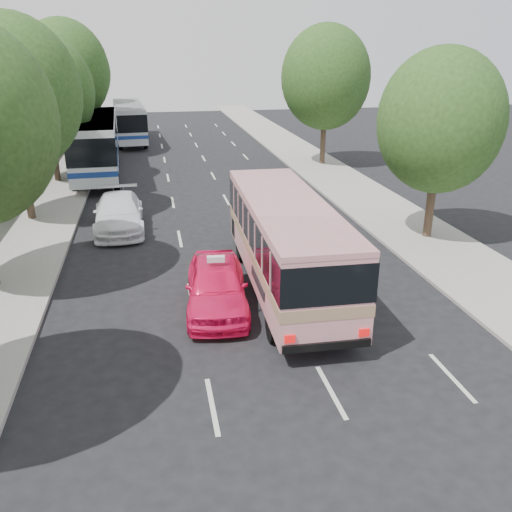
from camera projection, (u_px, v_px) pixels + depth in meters
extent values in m
plane|color=black|center=(273.00, 353.00, 14.80)|extent=(120.00, 120.00, 0.00)
cube|color=#9E998E|center=(55.00, 189.00, 31.55)|extent=(4.00, 90.00, 0.15)
cube|color=#9E998E|center=(333.00, 177.00, 34.60)|extent=(4.00, 90.00, 0.12)
cube|color=#9E998E|center=(20.00, 176.00, 30.93)|extent=(0.30, 90.00, 1.50)
cylinder|color=#38281E|center=(27.00, 182.00, 25.37)|extent=(0.36, 0.36, 3.80)
ellipsoid|color=#254017|center=(13.00, 93.00, 23.92)|extent=(6.00, 6.00, 6.90)
sphere|color=#254017|center=(16.00, 65.00, 23.28)|extent=(3.90, 3.90, 3.90)
cylinder|color=#38281E|center=(55.00, 154.00, 32.76)|extent=(0.36, 0.36, 3.50)
ellipsoid|color=#254017|center=(46.00, 91.00, 31.43)|extent=(5.52, 5.52, 6.35)
sphere|color=#254017|center=(50.00, 71.00, 30.83)|extent=(3.59, 3.59, 3.59)
cylinder|color=#38281E|center=(72.00, 131.00, 40.01)|extent=(0.36, 0.36, 3.99)
ellipsoid|color=#254017|center=(64.00, 71.00, 38.49)|extent=(6.30, 6.30, 7.24)
sphere|color=#254017|center=(67.00, 52.00, 37.83)|extent=(4.09, 4.09, 4.09)
cylinder|color=#38281E|center=(80.00, 120.00, 47.34)|extent=(0.36, 0.36, 3.72)
ellipsoid|color=#254017|center=(75.00, 72.00, 45.93)|extent=(5.88, 5.88, 6.76)
sphere|color=#254017|center=(78.00, 58.00, 45.30)|extent=(3.82, 3.82, 3.82)
cylinder|color=#38281E|center=(431.00, 203.00, 23.10)|extent=(0.36, 0.36, 3.23)
ellipsoid|color=#254017|center=(440.00, 121.00, 21.87)|extent=(5.10, 5.10, 5.87)
sphere|color=#254017|center=(457.00, 95.00, 21.30)|extent=(3.32, 3.31, 3.31)
cylinder|color=#38281E|center=(323.00, 138.00, 37.69)|extent=(0.36, 0.36, 3.80)
ellipsoid|color=#254017|center=(326.00, 77.00, 36.24)|extent=(6.00, 6.00, 6.90)
sphere|color=#254017|center=(334.00, 58.00, 35.61)|extent=(3.90, 3.90, 3.90)
cube|color=#D78A90|center=(286.00, 239.00, 18.04)|extent=(2.70, 9.90, 2.64)
cube|color=#9E7A59|center=(285.00, 248.00, 18.15)|extent=(2.74, 9.92, 0.34)
cube|color=black|center=(286.00, 226.00, 17.86)|extent=(2.75, 9.93, 1.08)
cube|color=#D78A90|center=(286.00, 203.00, 17.59)|extent=(2.72, 9.92, 0.16)
cylinder|color=black|center=(241.00, 248.00, 21.06)|extent=(0.32, 1.03, 1.02)
cylinder|color=black|center=(295.00, 245.00, 21.39)|extent=(0.32, 1.03, 1.02)
cylinder|color=black|center=(273.00, 324.00, 15.27)|extent=(0.32, 1.03, 1.02)
cylinder|color=black|center=(347.00, 318.00, 15.61)|extent=(0.32, 1.03, 1.02)
imported|color=#FF1658|center=(217.00, 285.00, 17.05)|extent=(2.35, 4.88, 1.61)
imported|color=white|center=(119.00, 213.00, 24.58)|extent=(2.31, 5.36, 1.54)
cube|color=white|center=(95.00, 142.00, 34.57)|extent=(3.15, 12.42, 3.13)
cube|color=black|center=(95.00, 136.00, 34.43)|extent=(3.20, 12.45, 1.54)
cube|color=navy|center=(97.00, 155.00, 34.86)|extent=(3.19, 12.44, 0.31)
cube|color=white|center=(93.00, 118.00, 34.03)|extent=(3.17, 12.44, 0.14)
cylinder|color=black|center=(83.00, 156.00, 38.42)|extent=(0.38, 1.14, 1.13)
cylinder|color=black|center=(116.00, 155.00, 38.93)|extent=(0.38, 1.14, 1.13)
cylinder|color=black|center=(75.00, 182.00, 30.98)|extent=(0.38, 1.14, 1.13)
cylinder|color=black|center=(116.00, 180.00, 31.49)|extent=(0.38, 1.14, 1.13)
cube|color=silver|center=(129.00, 120.00, 47.03)|extent=(3.07, 10.98, 2.76)
cube|color=black|center=(129.00, 116.00, 46.90)|extent=(3.12, 11.01, 1.36)
cube|color=navy|center=(130.00, 128.00, 47.28)|extent=(3.11, 11.00, 0.27)
cube|color=silver|center=(128.00, 104.00, 46.55)|extent=(3.09, 11.00, 0.13)
cylinder|color=black|center=(118.00, 131.00, 50.37)|extent=(0.36, 1.01, 0.99)
cylinder|color=black|center=(139.00, 130.00, 50.86)|extent=(0.36, 1.01, 0.99)
cylinder|color=black|center=(120.00, 143.00, 43.86)|extent=(0.36, 1.01, 0.99)
cylinder|color=black|center=(145.00, 142.00, 44.35)|extent=(0.36, 1.01, 0.99)
cube|color=silver|center=(216.00, 259.00, 16.73)|extent=(0.56, 0.23, 0.18)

